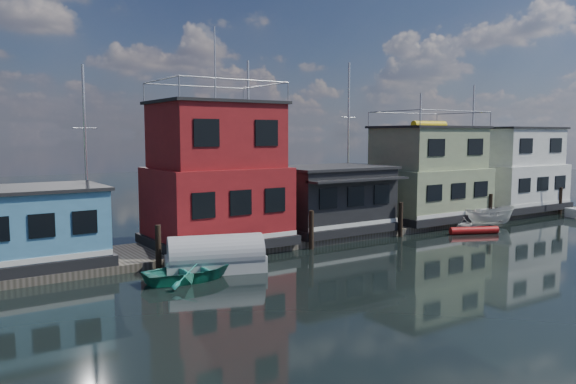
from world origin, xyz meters
TOP-DOWN VIEW (x-y plane):
  - ground at (0.00, 0.00)m, footprint 160.00×160.00m
  - dock at (0.00, 12.00)m, footprint 48.00×5.00m
  - houseboat_blue at (-18.00, 12.00)m, footprint 6.40×4.90m
  - houseboat_red at (-8.50, 12.00)m, footprint 7.40×5.90m
  - houseboat_dark at (-0.50, 11.98)m, footprint 7.40×6.10m
  - houseboat_green at (8.50, 12.00)m, footprint 8.40×5.90m
  - houseboat_white at (18.50, 12.00)m, footprint 8.40×5.90m
  - pilings at (-0.33, 9.20)m, footprint 42.28×0.28m
  - background_masts at (4.76, 18.00)m, footprint 36.40×0.16m
  - motorboat at (11.01, 8.56)m, footprint 4.08×2.88m
  - tarp_runabout at (-10.83, 7.50)m, footprint 4.96×3.17m
  - dinghy_teal at (-12.49, 6.66)m, footprint 4.21×3.03m
  - dinghy_white at (8.04, 8.25)m, footprint 2.18×2.00m
  - red_kayak at (7.68, 7.21)m, footprint 3.23×1.74m

SIDE VIEW (x-z plane):
  - ground at x=0.00m, z-range 0.00..0.00m
  - dock at x=0.00m, z-range 0.00..0.40m
  - red_kayak at x=7.68m, z-range 0.00..0.48m
  - dinghy_teal at x=-12.49m, z-range 0.00..0.87m
  - dinghy_white at x=8.04m, z-range 0.00..0.98m
  - tarp_runabout at x=-10.83m, z-range -0.24..1.64m
  - motorboat at x=11.01m, z-range 0.00..1.48m
  - pilings at x=-0.33m, z-range 0.00..2.20m
  - houseboat_blue at x=-18.00m, z-range 0.38..4.04m
  - houseboat_dark at x=-0.50m, z-range 0.39..4.45m
  - houseboat_white at x=18.50m, z-range 0.21..6.87m
  - houseboat_green at x=8.50m, z-range 0.03..7.06m
  - houseboat_red at x=-8.50m, z-range -1.83..10.03m
  - background_masts at x=4.76m, z-range -0.45..11.55m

